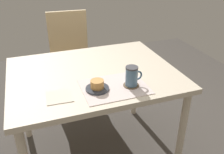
# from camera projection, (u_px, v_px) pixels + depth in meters

# --- Properties ---
(ground_plane) EXTENTS (4.40, 4.40, 0.02)m
(ground_plane) POSITION_uv_depth(u_px,v_px,m) (96.00, 152.00, 2.07)
(ground_plane) COLOR #47423D
(dining_table) EXTENTS (1.13, 0.89, 0.74)m
(dining_table) POSITION_uv_depth(u_px,v_px,m) (93.00, 82.00, 1.75)
(dining_table) COLOR beige
(dining_table) RESTS_ON ground_plane
(wooden_chair) EXTENTS (0.45, 0.45, 0.95)m
(wooden_chair) POSITION_uv_depth(u_px,v_px,m) (71.00, 57.00, 2.50)
(wooden_chair) COLOR #D1B27F
(wooden_chair) RESTS_ON ground_plane
(placemat) EXTENTS (0.40, 0.31, 0.00)m
(placemat) POSITION_uv_depth(u_px,v_px,m) (114.00, 87.00, 1.53)
(placemat) COLOR silver
(placemat) RESTS_ON dining_table
(pastry_plate) EXTENTS (0.14, 0.14, 0.01)m
(pastry_plate) POSITION_uv_depth(u_px,v_px,m) (97.00, 89.00, 1.50)
(pastry_plate) COLOR #333842
(pastry_plate) RESTS_ON placemat
(pastry) EXTENTS (0.08, 0.08, 0.05)m
(pastry) POSITION_uv_depth(u_px,v_px,m) (97.00, 84.00, 1.48)
(pastry) COLOR tan
(pastry) RESTS_ON pastry_plate
(coffee_coaster) EXTENTS (0.10, 0.10, 0.00)m
(coffee_coaster) POSITION_uv_depth(u_px,v_px,m) (131.00, 85.00, 1.54)
(coffee_coaster) COLOR brown
(coffee_coaster) RESTS_ON placemat
(coffee_mug) EXTENTS (0.11, 0.08, 0.12)m
(coffee_mug) POSITION_uv_depth(u_px,v_px,m) (132.00, 76.00, 1.51)
(coffee_mug) COLOR slate
(coffee_mug) RESTS_ON coffee_coaster
(paper_napkin) EXTENTS (0.16, 0.16, 0.00)m
(paper_napkin) POSITION_uv_depth(u_px,v_px,m) (59.00, 96.00, 1.43)
(paper_napkin) COLOR silver
(paper_napkin) RESTS_ON dining_table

